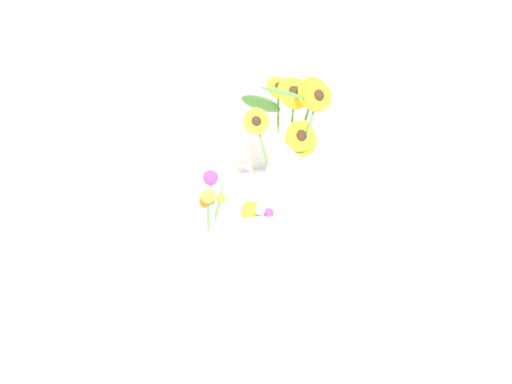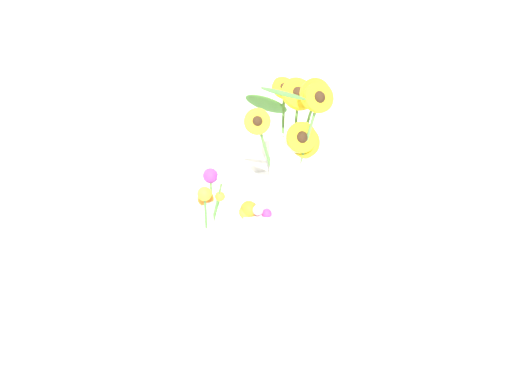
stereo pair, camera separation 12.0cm
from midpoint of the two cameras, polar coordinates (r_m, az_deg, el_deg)
The scene contains 5 objects.
ground_plane at distance 1.23m, azimuth -2.36°, elevation -7.26°, with size 6.00×6.00×0.00m, color silver.
serving_tray at distance 1.27m, azimuth -2.73°, elevation -5.86°, with size 0.40×0.40×0.02m.
mason_jar_sunflowers at distance 1.25m, azimuth 0.91°, elevation 2.66°, with size 0.21×0.24×0.41m.
vase_small_center at distance 1.20m, azimuth -2.44°, elevation -4.19°, with size 0.09×0.08×0.12m.
vase_bulb_right at distance 1.19m, azimuth -8.13°, elevation -2.99°, with size 0.08×0.10×0.20m.
Camera 1 is at (-0.44, -0.95, 0.65)m, focal length 35.00 mm.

